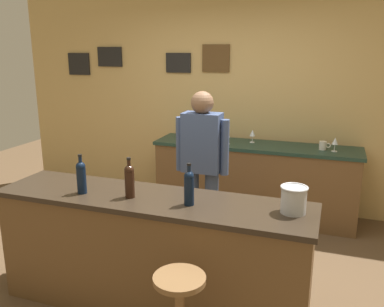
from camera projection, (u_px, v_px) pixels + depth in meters
ground_plane at (172, 279)px, 3.62m from camera, size 10.00×10.00×0.00m
back_wall at (231, 97)px, 5.12m from camera, size 6.00×0.09×2.80m
bar_counter at (152, 253)px, 3.13m from camera, size 2.43×0.60×0.92m
side_counter at (254, 181)px, 4.88m from camera, size 2.40×0.56×0.90m
bartender at (202, 163)px, 3.84m from camera, size 0.52×0.21×1.62m
wine_bottle_a at (81, 176)px, 3.07m from camera, size 0.07×0.07×0.31m
wine_bottle_b at (129, 180)px, 2.98m from camera, size 0.07×0.07×0.31m
wine_bottle_c at (189, 186)px, 2.84m from camera, size 0.07×0.07×0.31m
ice_bucket at (294, 199)px, 2.71m from camera, size 0.19×0.19×0.19m
wine_glass_a at (207, 132)px, 4.92m from camera, size 0.07×0.07×0.16m
wine_glass_b at (228, 135)px, 4.76m from camera, size 0.07×0.07×0.16m
wine_glass_c at (252, 133)px, 4.83m from camera, size 0.07×0.07×0.16m
wine_glass_d at (335, 142)px, 4.41m from camera, size 0.07×0.07×0.16m
coffee_mug at (323, 145)px, 4.50m from camera, size 0.12×0.08×0.09m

